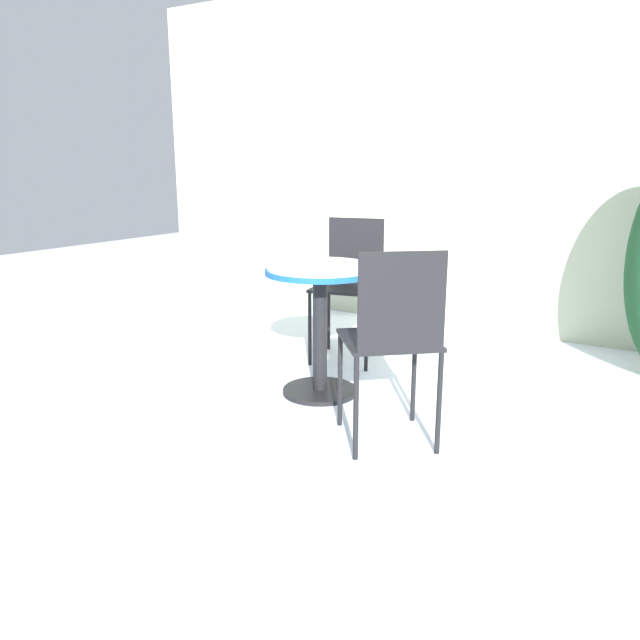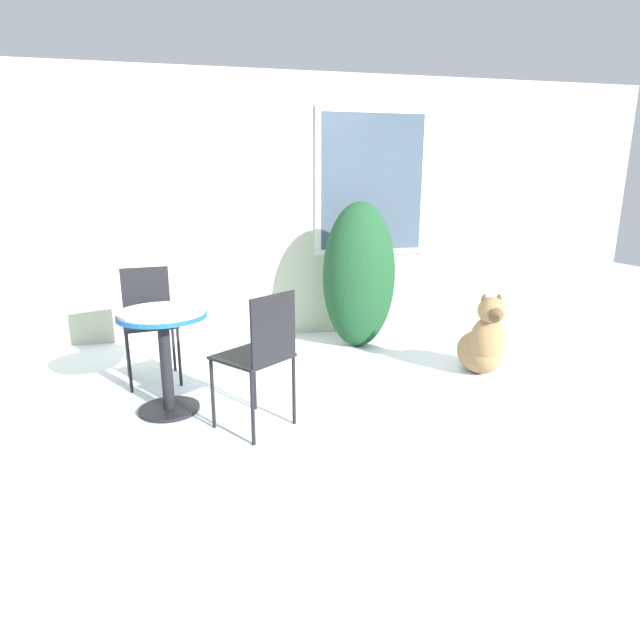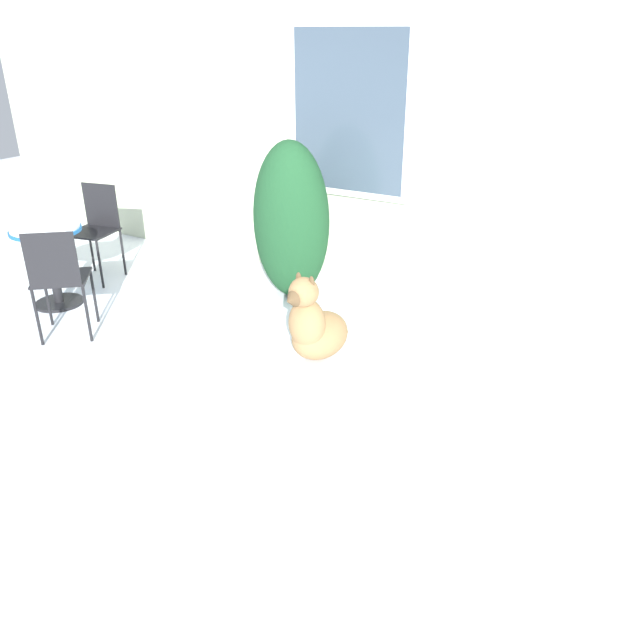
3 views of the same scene
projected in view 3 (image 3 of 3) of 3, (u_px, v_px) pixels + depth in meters
The scene contains 7 objects.
ground_plane at pixel (125, 346), 5.01m from camera, with size 16.00×16.00×0.00m, color silver.
house_wall at pixel (277, 135), 6.13m from camera, with size 8.00×0.10×2.71m.
shrub_left at pixel (291, 221), 5.68m from camera, with size 0.73×0.60×1.45m.
patio_table at pixel (49, 247), 5.55m from camera, with size 0.61×0.61×0.75m.
patio_chair_near_table at pixel (96, 226), 6.20m from camera, with size 0.49×0.49×0.93m.
patio_chair_far_side at pixel (59, 276), 4.95m from camera, with size 0.59×0.59×0.93m.
dog at pixel (315, 328), 4.72m from camera, with size 0.45×0.73×0.73m.
Camera 3 is at (3.59, -3.06, 2.32)m, focal length 35.00 mm.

